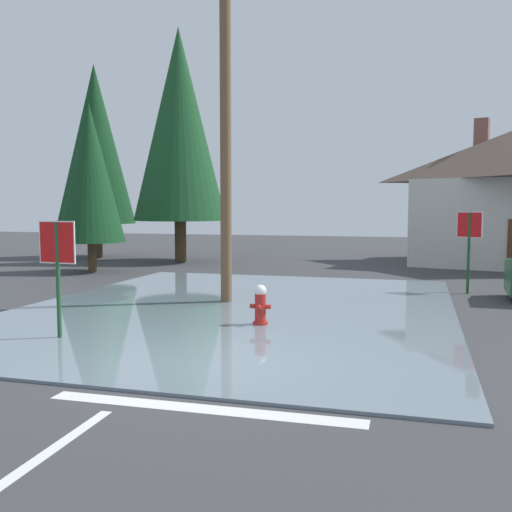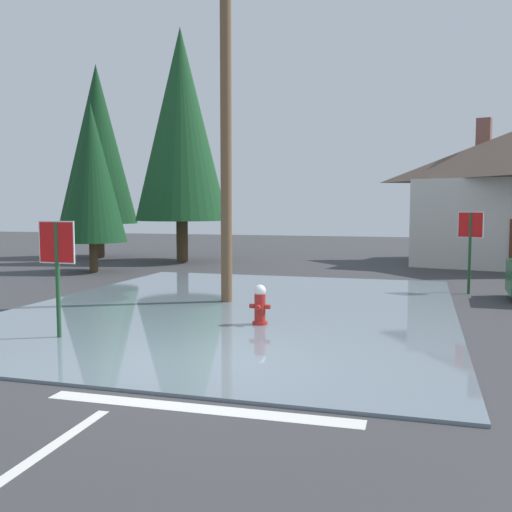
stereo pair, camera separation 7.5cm
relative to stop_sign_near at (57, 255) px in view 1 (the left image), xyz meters
name	(u,v)px [view 1 (the left image)]	position (x,y,z in m)	size (l,w,h in m)	color
ground_plane	(196,366)	(3.01, -0.79, -1.62)	(80.00, 80.00, 0.10)	#38383A
flood_puddle	(237,308)	(2.16, 3.96, -1.54)	(10.02, 12.70, 0.05)	slate
lane_stop_bar	(202,409)	(3.84, -2.69, -1.56)	(4.01, 0.30, 0.01)	silver
stop_sign_near	(57,255)	(0.00, 0.00, 0.00)	(0.78, 0.08, 2.19)	#1E4C28
fire_hydrant	(260,306)	(3.24, 2.16, -1.14)	(0.43, 0.37, 0.87)	#AD231E
utility_pole	(226,124)	(1.65, 4.66, 2.93)	(1.60, 0.28, 8.64)	brown
stop_sign_far	(469,235)	(7.68, 8.10, 0.08)	(0.66, 0.34, 2.31)	#1E4C28
pine_tree_tall_left	(179,125)	(-3.95, 14.77, 4.47)	(4.10, 4.10, 10.26)	#4C3823
pine_tree_mid_left	(95,145)	(-8.67, 15.65, 3.85)	(3.68, 3.68, 9.20)	#4C3823
pine_tree_short_left	(90,173)	(-5.50, 10.02, 2.13)	(2.52, 2.52, 6.29)	#4C3823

